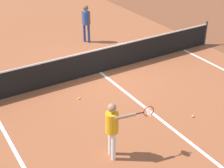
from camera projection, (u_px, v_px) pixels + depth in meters
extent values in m
plane|color=brown|center=(100.00, 72.00, 12.79)|extent=(60.00, 60.00, 0.00)
cube|color=#9E5433|center=(100.00, 72.00, 12.79)|extent=(10.62, 24.40, 0.00)
cube|color=white|center=(152.00, 113.00, 10.39)|extent=(0.10, 6.40, 0.01)
cylinder|color=#33383D|center=(205.00, 33.00, 14.94)|extent=(0.09, 0.09, 1.07)
cube|color=black|center=(100.00, 61.00, 12.57)|extent=(10.58, 0.02, 0.91)
cube|color=white|center=(100.00, 49.00, 12.33)|extent=(10.58, 0.03, 0.05)
cylinder|color=white|center=(110.00, 142.00, 8.58)|extent=(0.11, 0.11, 0.77)
cylinder|color=white|center=(114.00, 147.00, 8.39)|extent=(0.11, 0.11, 0.77)
cylinder|color=gold|center=(112.00, 123.00, 8.17)|extent=(0.32, 0.32, 0.54)
sphere|color=#A87A5B|center=(112.00, 108.00, 7.97)|extent=(0.21, 0.21, 0.21)
cylinder|color=#A87A5B|center=(109.00, 118.00, 8.30)|extent=(0.08, 0.08, 0.53)
cylinder|color=#A87A5B|center=(125.00, 116.00, 8.00)|extent=(0.53, 0.17, 0.08)
cylinder|color=black|center=(139.00, 113.00, 8.12)|extent=(0.22, 0.07, 0.03)
torus|color=red|center=(149.00, 111.00, 8.20)|extent=(0.28, 0.07, 0.28)
cylinder|color=silver|center=(149.00, 111.00, 8.20)|extent=(0.05, 0.25, 0.25)
cylinder|color=navy|center=(84.00, 33.00, 15.30)|extent=(0.11, 0.11, 0.83)
cylinder|color=navy|center=(89.00, 34.00, 15.22)|extent=(0.11, 0.11, 0.83)
cylinder|color=#2D4C99|center=(86.00, 18.00, 14.92)|extent=(0.32, 0.32, 0.58)
sphere|color=brown|center=(86.00, 8.00, 14.70)|extent=(0.23, 0.23, 0.23)
cylinder|color=brown|center=(83.00, 17.00, 14.98)|extent=(0.08, 0.08, 0.56)
cylinder|color=brown|center=(89.00, 18.00, 14.85)|extent=(0.08, 0.08, 0.56)
sphere|color=#CCE033|center=(79.00, 98.00, 11.10)|extent=(0.07, 0.07, 0.07)
sphere|color=#CCE033|center=(193.00, 116.00, 10.19)|extent=(0.07, 0.07, 0.07)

